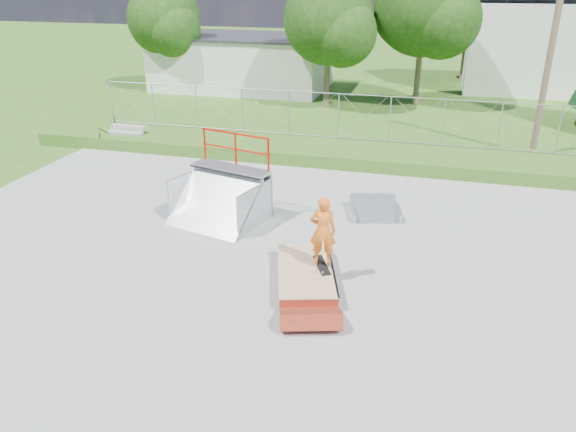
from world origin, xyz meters
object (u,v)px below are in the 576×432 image
(grind_box, at_px, (306,276))
(skater, at_px, (323,234))
(flat_bank_ramp, at_px, (375,209))
(quarter_pipe, at_px, (217,183))

(grind_box, bearing_deg, skater, 6.24)
(skater, bearing_deg, flat_bank_ramp, -107.12)
(grind_box, xyz_separation_m, skater, (0.34, 0.15, 1.05))
(flat_bank_ramp, bearing_deg, skater, -113.93)
(quarter_pipe, bearing_deg, flat_bank_ramp, 35.40)
(quarter_pipe, relative_size, flat_bank_ramp, 1.67)
(quarter_pipe, xyz_separation_m, flat_bank_ramp, (4.27, 1.62, -0.99))
(grind_box, distance_m, quarter_pipe, 4.31)
(grind_box, distance_m, skater, 1.12)
(grind_box, height_order, flat_bank_ramp, flat_bank_ramp)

